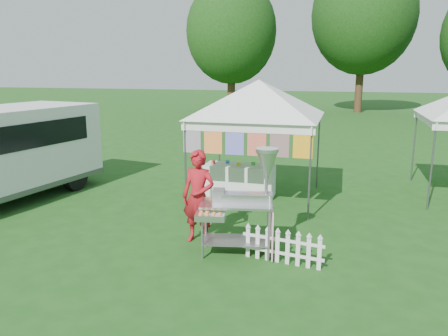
% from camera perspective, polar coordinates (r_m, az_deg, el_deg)
% --- Properties ---
extents(ground, '(120.00, 120.00, 0.00)m').
position_cam_1_polar(ground, '(8.15, -0.55, -10.67)').
color(ground, '#1B4D16').
rests_on(ground, ground).
extents(canopy_main, '(4.24, 4.24, 3.45)m').
position_cam_1_polar(canopy_main, '(10.88, 4.59, 11.39)').
color(canopy_main, '#59595E').
rests_on(canopy_main, ground).
extents(tree_left, '(6.40, 6.40, 9.53)m').
position_cam_1_polar(tree_left, '(32.32, 0.98, 17.39)').
color(tree_left, '#3C2A15').
rests_on(tree_left, ground).
extents(tree_mid, '(7.60, 7.60, 11.52)m').
position_cam_1_polar(tree_mid, '(35.41, 17.81, 18.53)').
color(tree_mid, '#3C2A15').
rests_on(tree_mid, ground).
extents(donut_cart, '(1.41, 1.18, 1.93)m').
position_cam_1_polar(donut_cart, '(7.61, 3.15, -3.36)').
color(donut_cart, gray).
rests_on(donut_cart, ground).
extents(vendor, '(0.70, 0.51, 1.79)m').
position_cam_1_polar(vendor, '(8.25, -3.37, -3.79)').
color(vendor, '#A5141C').
rests_on(vendor, ground).
extents(picket_fence, '(1.43, 0.26, 0.56)m').
position_cam_1_polar(picket_fence, '(7.60, 7.65, -10.24)').
color(picket_fence, white).
rests_on(picket_fence, ground).
extents(display_table, '(1.80, 0.70, 0.82)m').
position_cam_1_polar(display_table, '(11.41, 2.03, -1.60)').
color(display_table, white).
rests_on(display_table, ground).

